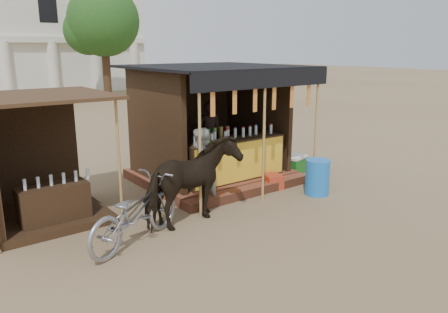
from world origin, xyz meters
TOP-DOWN VIEW (x-y plane):
  - ground at (0.00, 0.00)m, footprint 120.00×120.00m
  - main_stall at (1.00, 3.36)m, footprint 3.60×3.61m
  - secondary_stall at (-3.17, 3.24)m, footprint 2.40×2.40m
  - cow at (-0.91, 1.34)m, footprint 2.01×1.17m
  - motorbike at (-2.13, 1.21)m, footprint 2.24×1.52m
  - bystander at (-0.29, 2.00)m, footprint 0.97×0.87m
  - blue_barrel at (2.22, 1.11)m, footprint 0.63×0.63m
  - red_crate at (1.73, 2.00)m, footprint 0.50×0.54m
  - cooler at (3.05, 2.60)m, footprint 0.73×0.60m
  - tree at (5.81, 22.14)m, footprint 4.50×4.40m

SIDE VIEW (x-z plane):
  - ground at x=0.00m, z-range 0.00..0.00m
  - red_crate at x=1.73m, z-range 0.00..0.32m
  - cooler at x=3.05m, z-range 0.00..0.46m
  - blue_barrel at x=2.22m, z-range 0.00..0.78m
  - motorbike at x=-2.13m, z-range 0.00..1.11m
  - cow at x=-0.91m, z-range 0.00..1.60m
  - bystander at x=-0.29m, z-range 0.00..1.64m
  - secondary_stall at x=-3.17m, z-range -0.34..2.04m
  - main_stall at x=1.00m, z-range -0.36..2.42m
  - tree at x=5.81m, z-range 1.13..8.13m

